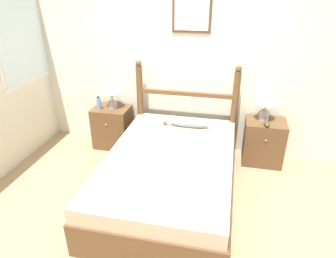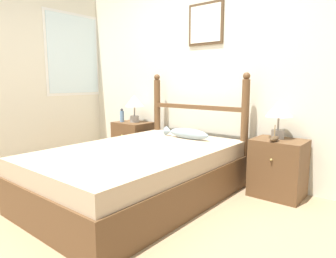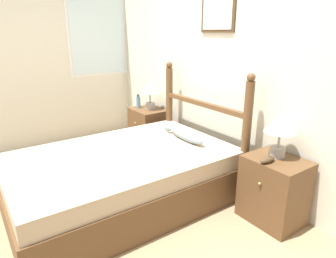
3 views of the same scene
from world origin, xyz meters
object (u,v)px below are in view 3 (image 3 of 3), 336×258
bottle (138,102)px  model_boat (267,159)px  fish_pillow (185,134)px  bed (123,177)px  nightstand_right (274,190)px  table_lamp_left (150,89)px  table_lamp_right (281,126)px  nightstand_left (149,129)px

bottle → model_boat: (2.22, -0.05, -0.06)m
model_boat → fish_pillow: bearing=-174.4°
bed → nightstand_right: 1.40m
bottle → nightstand_right: bearing=1.9°
table_lamp_left → bed: bearing=-43.1°
nightstand_right → table_lamp_right: (-0.04, 0.04, 0.57)m
table_lamp_left → model_boat: 2.08m
model_boat → table_lamp_left: bearing=175.9°
bed → nightstand_right: nightstand_right is taller
table_lamp_left → table_lamp_right: bearing=0.5°
bed → bottle: 1.52m
nightstand_left → table_lamp_left: (0.02, 0.02, 0.57)m
table_lamp_left → bottle: bearing=-148.9°
nightstand_right → table_lamp_left: table_lamp_left is taller
nightstand_right → table_lamp_left: 2.15m
table_lamp_right → bottle: bearing=-177.0°
bottle → bed: bearing=-36.0°
table_lamp_left → bottle: 0.26m
table_lamp_right → model_boat: bearing=-80.8°
nightstand_left → model_boat: 2.11m
nightstand_left → nightstand_right: size_ratio=1.00×
bed → fish_pillow: 0.78m
bed → table_lamp_right: size_ratio=5.40×
nightstand_right → table_lamp_left: (-2.07, 0.02, 0.57)m
bed → table_lamp_left: size_ratio=5.40×
table_lamp_left → model_boat: table_lamp_left is taller
bed → fish_pillow: size_ratio=3.52×
table_lamp_right → fish_pillow: bearing=-164.5°
table_lamp_right → fish_pillow: (-0.95, -0.26, -0.29)m
table_lamp_left → table_lamp_right: same height
bed → nightstand_left: 1.40m
nightstand_left → table_lamp_left: size_ratio=1.51×
bed → model_boat: bearing=38.0°
nightstand_right → model_boat: bearing=-94.5°
bed → nightstand_left: bearing=138.2°
bed → nightstand_left: size_ratio=3.57×
nightstand_right → table_lamp_right: size_ratio=1.51×
table_lamp_right → nightstand_right: bearing=-48.8°
table_lamp_right → nightstand_left: bearing=-178.8°
nightstand_left → fish_pillow: 1.16m
model_boat → fish_pillow: model_boat is taller
nightstand_right → model_boat: (-0.01, -0.13, 0.32)m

